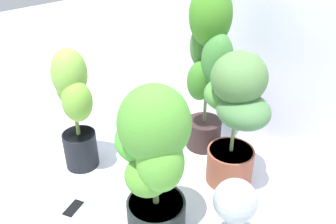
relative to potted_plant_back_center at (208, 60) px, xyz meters
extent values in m
plane|color=silver|center=(-0.05, -0.54, -0.59)|extent=(8.00, 8.00, 0.00)
cylinder|color=#31201F|center=(-0.01, 0.01, -0.50)|extent=(0.22, 0.22, 0.18)
cylinder|color=#473723|center=(-0.01, 0.01, -0.41)|extent=(0.20, 0.20, 0.02)
cylinder|color=olive|center=(-0.01, 0.01, -0.03)|extent=(0.02, 0.02, 0.74)
ellipsoid|color=#408122|center=(-0.01, 0.01, 0.25)|extent=(0.27, 0.27, 0.34)
ellipsoid|color=#417332|center=(-0.08, 0.03, 0.06)|extent=(0.18, 0.18, 0.26)
ellipsoid|color=#3F7C38|center=(0.07, -0.01, 0.03)|extent=(0.25, 0.25, 0.32)
ellipsoid|color=#3A7726|center=(0.00, -0.06, -0.11)|extent=(0.17, 0.17, 0.23)
cylinder|color=black|center=(0.29, -0.65, -0.51)|extent=(0.28, 0.28, 0.16)
cylinder|color=#482D24|center=(0.29, -0.65, -0.44)|extent=(0.26, 0.26, 0.02)
cylinder|color=#5A7B42|center=(0.29, -0.65, -0.19)|extent=(0.03, 0.03, 0.49)
ellipsoid|color=#498C2F|center=(0.29, -0.65, 0.00)|extent=(0.38, 0.38, 0.33)
ellipsoid|color=green|center=(0.21, -0.63, -0.13)|extent=(0.35, 0.36, 0.22)
ellipsoid|color=#559D33|center=(0.36, -0.67, -0.15)|extent=(0.29, 0.28, 0.26)
ellipsoid|color=#529230|center=(0.30, -0.70, -0.24)|extent=(0.28, 0.28, 0.18)
cylinder|color=black|center=(-0.36, -0.66, -0.48)|extent=(0.19, 0.19, 0.22)
cylinder|color=#492E21|center=(-0.36, -0.66, -0.38)|extent=(0.18, 0.18, 0.02)
cylinder|color=olive|center=(-0.36, -0.66, -0.16)|extent=(0.02, 0.02, 0.43)
ellipsoid|color=#7AAD41|center=(-0.36, -0.66, 0.00)|extent=(0.26, 0.26, 0.27)
ellipsoid|color=#6DAA37|center=(-0.42, -0.64, -0.11)|extent=(0.17, 0.17, 0.22)
ellipsoid|color=#6EA338|center=(-0.29, -0.68, -0.12)|extent=(0.19, 0.19, 0.23)
cylinder|color=brown|center=(0.31, -0.13, -0.49)|extent=(0.25, 0.25, 0.20)
cylinder|color=#462925|center=(0.31, -0.13, -0.39)|extent=(0.23, 0.23, 0.02)
cylinder|color=olive|center=(0.31, -0.13, -0.14)|extent=(0.02, 0.02, 0.49)
ellipsoid|color=#4E773F|center=(0.31, -0.13, 0.04)|extent=(0.36, 0.37, 0.25)
ellipsoid|color=#4C863A|center=(0.23, -0.11, -0.08)|extent=(0.34, 0.34, 0.16)
ellipsoid|color=#487643|center=(0.37, -0.15, -0.10)|extent=(0.27, 0.25, 0.17)
cube|color=white|center=(-0.08, -0.89, -0.58)|extent=(0.12, 0.16, 0.01)
cube|color=black|center=(-0.08, -0.89, -0.58)|extent=(0.10, 0.13, 0.00)
sphere|color=#9BA5A7|center=(0.60, -0.47, -0.32)|extent=(0.27, 0.27, 0.19)
camera|label=1|loc=(1.23, -1.43, 0.78)|focal=38.65mm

